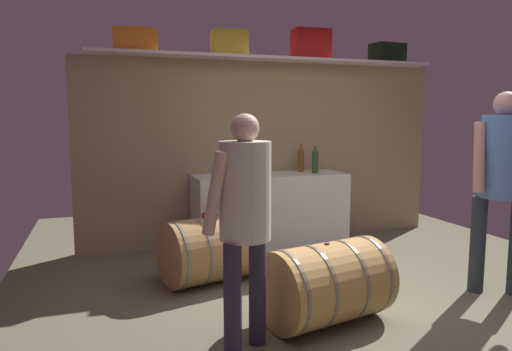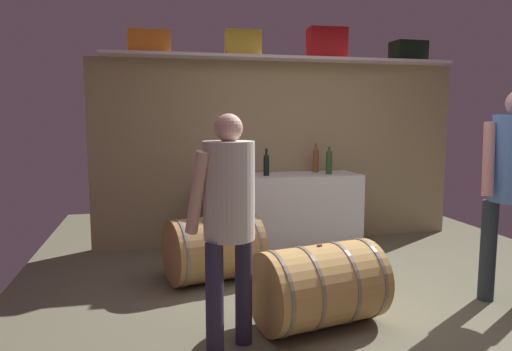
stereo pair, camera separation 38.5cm
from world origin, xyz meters
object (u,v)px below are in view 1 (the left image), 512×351
visitor_tasting (244,209)px  wine_bottle_dark (255,164)px  wine_barrel_far (326,283)px  tasting_cup (205,215)px  toolcase_yellow (229,43)px  work_cabinet (270,211)px  wine_bottle_green (315,161)px  wine_barrel_near (210,249)px  wine_glass (226,168)px  toolcase_orange (135,40)px  toolcase_black (387,53)px  wine_bottle_amber (301,159)px  winemaker_pouring (502,172)px  toolcase_red (311,44)px

visitor_tasting → wine_bottle_dark: bearing=32.0°
wine_barrel_far → tasting_cup: (-0.65, 1.10, 0.33)m
wine_bottle_dark → visitor_tasting: visitor_tasting is taller
wine_bottle_dark → toolcase_yellow: bearing=127.9°
work_cabinet → wine_barrel_far: (-0.30, -1.99, -0.13)m
wine_bottle_green → wine_barrel_near: size_ratio=0.33×
wine_bottle_dark → wine_bottle_green: 0.73m
wine_bottle_dark → wine_glass: size_ratio=2.29×
toolcase_orange → wine_barrel_far: size_ratio=0.44×
wine_barrel_near → visitor_tasting: 1.47m
work_cabinet → wine_barrel_near: bearing=-135.5°
toolcase_black → tasting_cup: size_ratio=6.39×
work_cabinet → wine_bottle_amber: wine_bottle_amber is taller
wine_bottle_dark → tasting_cup: 1.17m
wine_glass → wine_barrel_far: wine_glass is taller
wine_glass → tasting_cup: size_ratio=2.12×
wine_bottle_dark → winemaker_pouring: bearing=-50.5°
winemaker_pouring → toolcase_red: bearing=-39.4°
toolcase_red → winemaker_pouring: bearing=-67.6°
wine_bottle_green → wine_bottle_amber: bearing=112.2°
work_cabinet → visitor_tasting: (-0.99, -2.22, 0.50)m
wine_bottle_dark → wine_bottle_green: (0.73, -0.01, 0.02)m
wine_bottle_amber → wine_bottle_green: (0.08, -0.21, -0.00)m
toolcase_black → wine_glass: size_ratio=3.01×
wine_barrel_far → wine_barrel_near: bearing=106.2°
toolcase_red → wine_barrel_far: 3.13m
wine_bottle_dark → wine_barrel_near: bearing=-130.2°
wine_glass → wine_bottle_dark: bearing=-7.8°
toolcase_black → wine_barrel_far: size_ratio=0.40×
toolcase_red → visitor_tasting: toolcase_red is taller
toolcase_orange → toolcase_yellow: toolcase_yellow is taller
work_cabinet → tasting_cup: 1.31m
toolcase_orange → wine_barrel_near: (0.53, -1.09, -1.99)m
toolcase_red → wine_bottle_green: (-0.05, -0.28, -1.35)m
toolcase_red → wine_barrel_far: bearing=-108.8°
toolcase_black → work_cabinet: (-1.62, -0.20, -1.86)m
toolcase_black → wine_bottle_amber: size_ratio=1.17×
wine_bottle_amber → wine_barrel_far: wine_bottle_amber is taller
toolcase_orange → wine_barrel_far: bearing=-63.1°
wine_glass → wine_barrel_far: bearing=-83.6°
wine_bottle_green → tasting_cup: 1.72m
toolcase_red → wine_barrel_near: bearing=-140.7°
toolcase_yellow → wine_bottle_amber: size_ratio=1.15×
toolcase_yellow → wine_glass: toolcase_yellow is taller
wine_bottle_amber → toolcase_red: bearing=26.3°
toolcase_red → wine_bottle_green: 1.38m
tasting_cup → winemaker_pouring: size_ratio=0.04×
wine_bottle_green → wine_barrel_far: 2.20m
toolcase_black → tasting_cup: 3.25m
winemaker_pouring → visitor_tasting: bearing=38.1°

